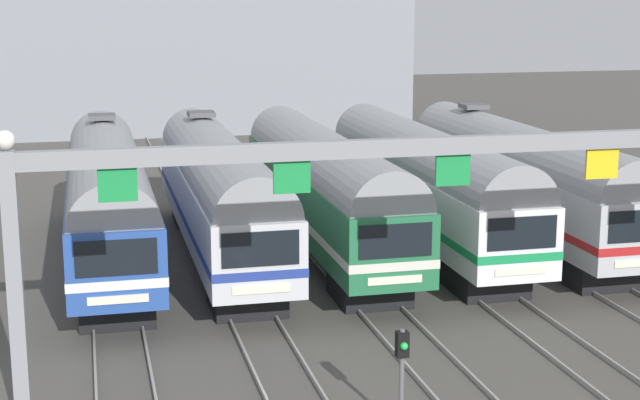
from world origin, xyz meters
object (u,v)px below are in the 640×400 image
(commuter_train_green, at_px, (324,185))
(yard_signal_mast, at_px, (402,360))
(catenary_gantry, at_px, (452,185))
(commuter_train_blue, at_px, (108,195))
(commuter_train_silver, at_px, (219,189))
(commuter_train_white, at_px, (424,180))
(commuter_train_stainless, at_px, (520,176))

(commuter_train_green, relative_size, yard_signal_mast, 7.38)
(catenary_gantry, xyz_separation_m, yard_signal_mast, (-2.04, -2.41, -3.53))
(commuter_train_blue, height_order, commuter_train_silver, same)
(commuter_train_white, bearing_deg, commuter_train_stainless, 0.06)
(commuter_train_white, relative_size, catenary_gantry, 0.84)
(commuter_train_green, relative_size, commuter_train_white, 1.00)
(commuter_train_white, bearing_deg, yard_signal_mast, -111.09)
(commuter_train_blue, xyz_separation_m, commuter_train_stainless, (16.36, 0.00, 0.00))
(commuter_train_silver, relative_size, catenary_gantry, 0.84)
(commuter_train_white, distance_m, catenary_gantry, 14.33)
(commuter_train_green, bearing_deg, yard_signal_mast, -97.33)
(commuter_train_silver, distance_m, catenary_gantry, 14.33)
(commuter_train_green, distance_m, commuter_train_stainless, 8.18)
(commuter_train_white, relative_size, commuter_train_stainless, 1.00)
(yard_signal_mast, bearing_deg, commuter_train_white, 68.91)
(commuter_train_blue, bearing_deg, catenary_gantry, -58.79)
(catenary_gantry, distance_m, yard_signal_mast, 4.73)
(commuter_train_white, height_order, yard_signal_mast, commuter_train_white)
(commuter_train_stainless, bearing_deg, catenary_gantry, -121.21)
(commuter_train_blue, bearing_deg, commuter_train_white, -0.02)
(commuter_train_white, bearing_deg, commuter_train_silver, 179.97)
(commuter_train_blue, xyz_separation_m, commuter_train_silver, (4.09, 0.00, 0.00))
(commuter_train_green, xyz_separation_m, commuter_train_white, (4.09, 0.00, 0.00))
(commuter_train_silver, bearing_deg, catenary_gantry, -73.15)
(commuter_train_white, distance_m, yard_signal_mast, 17.07)
(commuter_train_stainless, height_order, yard_signal_mast, commuter_train_stainless)
(yard_signal_mast, bearing_deg, commuter_train_silver, 97.33)
(commuter_train_green, distance_m, catenary_gantry, 13.74)
(commuter_train_blue, relative_size, commuter_train_silver, 1.00)
(commuter_train_green, xyz_separation_m, commuter_train_stainless, (8.18, 0.00, 0.00))
(commuter_train_blue, distance_m, commuter_train_green, 8.18)
(commuter_train_green, height_order, yard_signal_mast, commuter_train_green)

